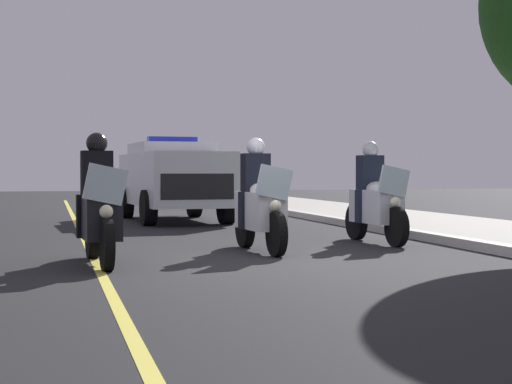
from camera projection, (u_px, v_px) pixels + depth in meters
The scene contains 7 objects.
ground_plane at pixel (280, 262), 10.78m from camera, with size 80.00×80.00×0.00m, color black.
curb_strip at pixel (506, 250), 11.61m from camera, with size 48.00×0.24×0.15m, color #B7B5AD.
lane_stripe_center at pixel (98, 267), 10.19m from camera, with size 48.00×0.12×0.01m, color #E0D14C.
police_motorcycle_lead_left at pixel (99, 211), 10.47m from camera, with size 2.14×0.61×1.72m.
police_motorcycle_lead_right at pixel (260, 205), 12.13m from camera, with size 2.14×0.61×1.72m.
police_motorcycle_trailing at pixel (375, 202), 13.57m from camera, with size 2.14×0.61×1.72m.
police_suv at pixel (173, 177), 19.64m from camera, with size 5.02×2.33×2.05m.
Camera 1 is at (10.34, -2.96, 1.21)m, focal length 56.74 mm.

